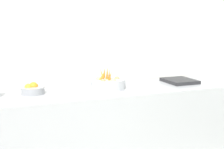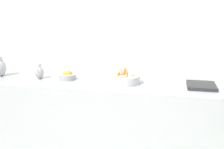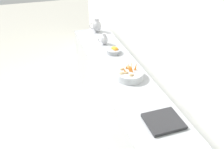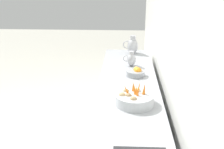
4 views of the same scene
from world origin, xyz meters
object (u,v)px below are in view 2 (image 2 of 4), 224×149
vegetable_colander (125,79)px  orange_bowl (67,76)px  metal_pitcher_tall (0,67)px  metal_pitcher_short (39,72)px

vegetable_colander → orange_bowl: vegetable_colander is taller
vegetable_colander → orange_bowl: (-0.04, -0.71, -0.01)m
metal_pitcher_tall → metal_pitcher_short: size_ratio=1.36×
orange_bowl → metal_pitcher_tall: 0.90m
orange_bowl → metal_pitcher_short: (0.05, -0.34, 0.05)m
vegetable_colander → metal_pitcher_tall: 1.61m
orange_bowl → metal_pitcher_tall: metal_pitcher_tall is taller
metal_pitcher_tall → metal_pitcher_short: metal_pitcher_tall is taller
vegetable_colander → orange_bowl: 0.71m
vegetable_colander → metal_pitcher_short: 1.05m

